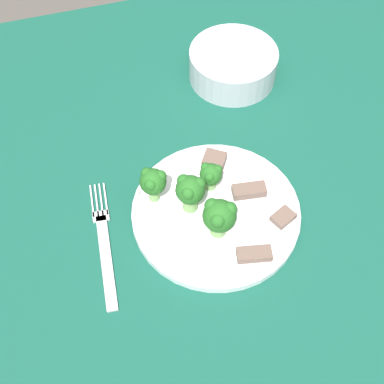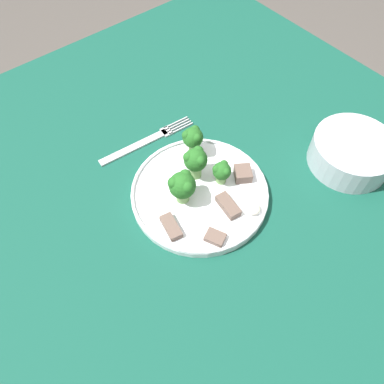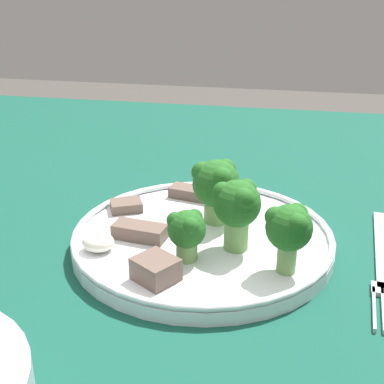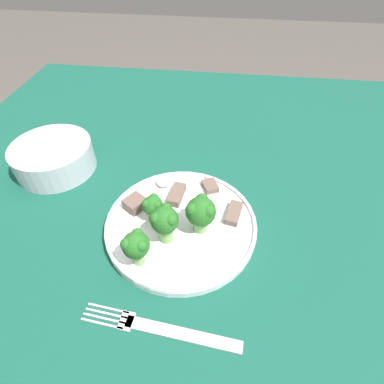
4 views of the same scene
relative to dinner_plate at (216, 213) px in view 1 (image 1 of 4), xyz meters
The scene contains 14 objects.
ground_plane 0.74m from the dinner_plate, ahead, with size 8.00×8.00×0.00m, color #4C4742.
table 0.11m from the dinner_plate, ahead, with size 1.16×1.07×0.73m.
dinner_plate is the anchor object (origin of this frame).
fork 0.16m from the dinner_plate, behind, with size 0.04×0.21×0.00m.
cream_bowl 0.29m from the dinner_plate, 66.22° to the left, with size 0.15×0.15×0.05m.
broccoli_floret_near_rim_left 0.10m from the dinner_plate, 148.26° to the left, with size 0.04×0.04×0.06m.
broccoli_floret_center_left 0.05m from the dinner_plate, 102.88° to the right, with size 0.05×0.05×0.06m.
broccoli_floret_back_left 0.06m from the dinner_plate, 151.75° to the left, with size 0.04×0.04×0.06m.
broccoli_floret_front_left 0.06m from the dinner_plate, 82.77° to the left, with size 0.03×0.03×0.05m.
meat_slice_front_slice 0.10m from the dinner_plate, 24.41° to the right, with size 0.04×0.03×0.01m.
meat_slice_middle_slice 0.06m from the dinner_plate, 16.44° to the left, with size 0.05×0.03×0.01m.
meat_slice_rear_slice 0.09m from the dinner_plate, 72.19° to the right, with size 0.05×0.03×0.01m.
meat_slice_edge_slice 0.09m from the dinner_plate, 73.86° to the left, with size 0.04×0.04×0.02m.
sauce_dollop 0.10m from the dinner_plate, 27.69° to the left, with size 0.03×0.03×0.02m.
Camera 1 is at (-0.19, -0.39, 1.39)m, focal length 50.00 mm.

